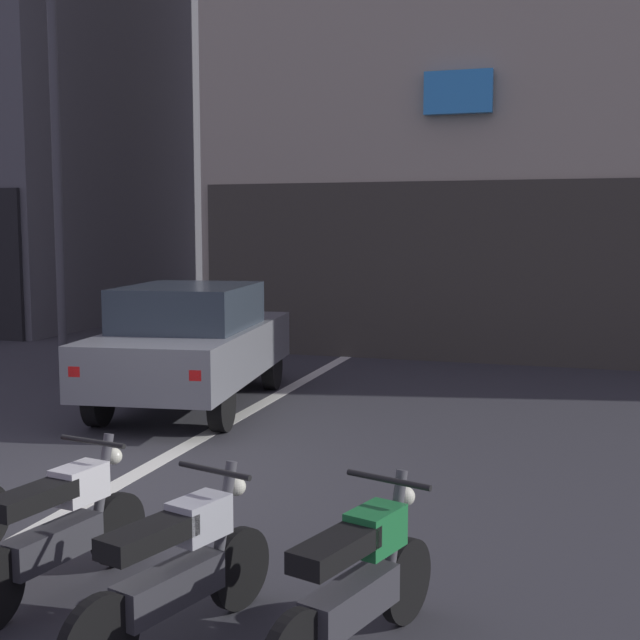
# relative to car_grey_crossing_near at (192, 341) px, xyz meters

# --- Properties ---
(ground_plane) EXTENTS (120.00, 120.00, 0.00)m
(ground_plane) POSITION_rel_car_grey_crossing_near_xyz_m (0.83, -3.43, -0.89)
(ground_plane) COLOR #333338
(lane_centre_line) EXTENTS (0.20, 18.00, 0.01)m
(lane_centre_line) POSITION_rel_car_grey_crossing_near_xyz_m (0.83, 2.57, -0.88)
(lane_centre_line) COLOR silver
(lane_centre_line) RESTS_ON ground
(car_grey_crossing_near) EXTENTS (2.28, 4.29, 1.64)m
(car_grey_crossing_near) POSITION_rel_car_grey_crossing_near_xyz_m (0.00, 0.00, 0.00)
(car_grey_crossing_near) COLOR black
(car_grey_crossing_near) RESTS_ON ground
(street_lamp) EXTENTS (0.36, 0.36, 6.34)m
(street_lamp) POSITION_rel_car_grey_crossing_near_xyz_m (-2.96, 1.38, 3.01)
(street_lamp) COLOR #47474C
(street_lamp) RESTS_ON ground
(motorcycle_white_row_left_mid) EXTENTS (0.55, 1.66, 0.98)m
(motorcycle_white_row_left_mid) POSITION_rel_car_grey_crossing_near_xyz_m (1.72, -5.50, -0.43)
(motorcycle_white_row_left_mid) COLOR black
(motorcycle_white_row_left_mid) RESTS_ON ground
(motorcycle_silver_row_centre) EXTENTS (0.64, 1.62, 0.98)m
(motorcycle_silver_row_centre) POSITION_rel_car_grey_crossing_near_xyz_m (2.75, -5.86, -0.43)
(motorcycle_silver_row_centre) COLOR black
(motorcycle_silver_row_centre) RESTS_ON ground
(motorcycle_green_row_right_mid) EXTENTS (0.66, 1.61, 0.98)m
(motorcycle_green_row_right_mid) POSITION_rel_car_grey_crossing_near_xyz_m (3.79, -5.73, -0.43)
(motorcycle_green_row_right_mid) COLOR black
(motorcycle_green_row_right_mid) RESTS_ON ground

